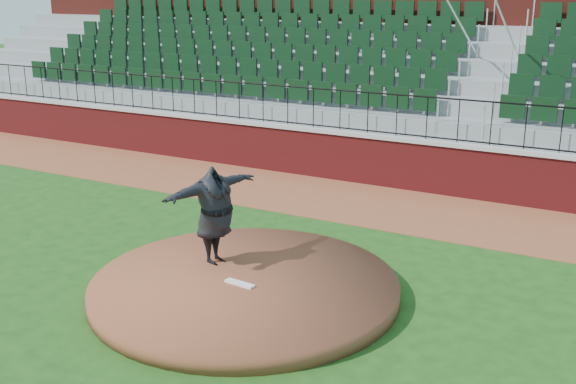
% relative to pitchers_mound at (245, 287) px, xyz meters
% --- Properties ---
extents(ground, '(90.00, 90.00, 0.00)m').
position_rel_pitchers_mound_xyz_m(ground, '(-0.09, 0.12, -0.12)').
color(ground, '#1B4714').
rests_on(ground, ground).
extents(warning_track, '(34.00, 3.20, 0.01)m').
position_rel_pitchers_mound_xyz_m(warning_track, '(-0.09, 5.52, -0.12)').
color(warning_track, brown).
rests_on(warning_track, ground).
extents(field_wall, '(34.00, 0.35, 1.20)m').
position_rel_pitchers_mound_xyz_m(field_wall, '(-0.09, 7.12, 0.47)').
color(field_wall, maroon).
rests_on(field_wall, ground).
extents(wall_cap, '(34.00, 0.45, 0.10)m').
position_rel_pitchers_mound_xyz_m(wall_cap, '(-0.09, 7.12, 1.12)').
color(wall_cap, '#B7B7B7').
rests_on(wall_cap, field_wall).
extents(wall_railing, '(34.00, 0.05, 1.00)m').
position_rel_pitchers_mound_xyz_m(wall_railing, '(-0.09, 7.12, 1.67)').
color(wall_railing, black).
rests_on(wall_railing, wall_cap).
extents(seating_stands, '(34.00, 5.10, 4.60)m').
position_rel_pitchers_mound_xyz_m(seating_stands, '(-0.09, 9.84, 2.18)').
color(seating_stands, gray).
rests_on(seating_stands, ground).
extents(concourse_wall, '(34.00, 0.50, 5.50)m').
position_rel_pitchers_mound_xyz_m(concourse_wall, '(-0.09, 12.64, 2.62)').
color(concourse_wall, maroon).
rests_on(concourse_wall, ground).
extents(pitchers_mound, '(4.99, 4.99, 0.25)m').
position_rel_pitchers_mound_xyz_m(pitchers_mound, '(0.00, 0.00, 0.00)').
color(pitchers_mound, brown).
rests_on(pitchers_mound, ground).
extents(pitching_rubber, '(0.53, 0.18, 0.03)m').
position_rel_pitchers_mound_xyz_m(pitching_rubber, '(0.02, -0.19, 0.14)').
color(pitching_rubber, white).
rests_on(pitching_rubber, pitchers_mound).
extents(pitcher, '(0.95, 2.16, 1.70)m').
position_rel_pitchers_mound_xyz_m(pitcher, '(-0.84, 0.40, 0.98)').
color(pitcher, black).
rests_on(pitcher, pitchers_mound).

